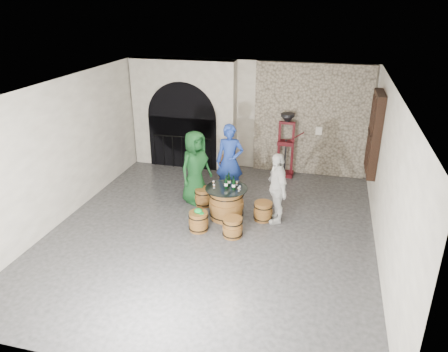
% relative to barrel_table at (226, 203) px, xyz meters
% --- Properties ---
extents(ground, '(8.00, 8.00, 0.00)m').
position_rel_barrel_table_xyz_m(ground, '(-0.16, -0.71, -0.38)').
color(ground, '#2B2B2D').
rests_on(ground, ground).
extents(wall_back, '(8.00, 0.00, 8.00)m').
position_rel_barrel_table_xyz_m(wall_back, '(-0.16, 3.29, 1.22)').
color(wall_back, silver).
rests_on(wall_back, ground).
extents(wall_front, '(8.00, 0.00, 8.00)m').
position_rel_barrel_table_xyz_m(wall_front, '(-0.16, -4.71, 1.22)').
color(wall_front, silver).
rests_on(wall_front, ground).
extents(wall_left, '(0.00, 8.00, 8.00)m').
position_rel_barrel_table_xyz_m(wall_left, '(-3.66, -0.71, 1.22)').
color(wall_left, silver).
rests_on(wall_left, ground).
extents(wall_right, '(0.00, 8.00, 8.00)m').
position_rel_barrel_table_xyz_m(wall_right, '(3.34, -0.71, 1.22)').
color(wall_right, silver).
rests_on(wall_right, ground).
extents(ceiling, '(8.00, 8.00, 0.00)m').
position_rel_barrel_table_xyz_m(ceiling, '(-0.16, -0.71, 2.82)').
color(ceiling, beige).
rests_on(ceiling, wall_back).
extents(stone_facing_panel, '(3.20, 0.12, 3.18)m').
position_rel_barrel_table_xyz_m(stone_facing_panel, '(1.64, 3.23, 1.22)').
color(stone_facing_panel, tan).
rests_on(stone_facing_panel, ground).
extents(arched_opening, '(3.10, 0.60, 3.19)m').
position_rel_barrel_table_xyz_m(arched_opening, '(-2.06, 3.03, 1.20)').
color(arched_opening, silver).
rests_on(arched_opening, ground).
extents(shuttered_window, '(0.23, 1.10, 2.00)m').
position_rel_barrel_table_xyz_m(shuttered_window, '(3.22, 1.69, 1.42)').
color(shuttered_window, black).
rests_on(shuttered_window, wall_right).
extents(barrel_table, '(0.99, 0.99, 0.76)m').
position_rel_barrel_table_xyz_m(barrel_table, '(0.00, 0.00, 0.00)').
color(barrel_table, brown).
rests_on(barrel_table, ground).
extents(barrel_stool_left, '(0.45, 0.45, 0.44)m').
position_rel_barrel_table_xyz_m(barrel_stool_left, '(-0.71, 0.49, -0.16)').
color(barrel_stool_left, brown).
rests_on(barrel_stool_left, ground).
extents(barrel_stool_far, '(0.45, 0.45, 0.44)m').
position_rel_barrel_table_xyz_m(barrel_stool_far, '(-0.15, 0.85, -0.16)').
color(barrel_stool_far, brown).
rests_on(barrel_stool_far, ground).
extents(barrel_stool_right, '(0.45, 0.45, 0.44)m').
position_rel_barrel_table_xyz_m(barrel_stool_right, '(0.86, 0.10, -0.16)').
color(barrel_stool_right, brown).
rests_on(barrel_stool_right, ground).
extents(barrel_stool_near_right, '(0.45, 0.45, 0.44)m').
position_rel_barrel_table_xyz_m(barrel_stool_near_right, '(0.34, -0.80, -0.16)').
color(barrel_stool_near_right, brown).
rests_on(barrel_stool_near_right, ground).
extents(barrel_stool_near_left, '(0.45, 0.45, 0.44)m').
position_rel_barrel_table_xyz_m(barrel_stool_near_left, '(-0.46, -0.73, -0.16)').
color(barrel_stool_near_left, brown).
rests_on(barrel_stool_near_left, ground).
extents(green_cap, '(0.23, 0.18, 0.10)m').
position_rel_barrel_table_xyz_m(green_cap, '(-0.45, -0.74, 0.10)').
color(green_cap, '#0D9331').
rests_on(green_cap, barrel_stool_near_left).
extents(person_green, '(0.96, 1.08, 1.86)m').
position_rel_barrel_table_xyz_m(person_green, '(-0.96, 0.65, 0.55)').
color(person_green, '#113D19').
rests_on(person_green, ground).
extents(person_blue, '(0.75, 0.54, 1.92)m').
position_rel_barrel_table_xyz_m(person_blue, '(-0.21, 1.19, 0.58)').
color(person_blue, navy).
rests_on(person_blue, ground).
extents(person_white, '(0.81, 1.05, 1.67)m').
position_rel_barrel_table_xyz_m(person_white, '(1.14, 0.14, 0.46)').
color(person_white, silver).
rests_on(person_white, ground).
extents(wine_bottle_left, '(0.08, 0.08, 0.32)m').
position_rel_barrel_table_xyz_m(wine_bottle_left, '(-0.00, -0.02, 0.52)').
color(wine_bottle_left, black).
rests_on(wine_bottle_left, barrel_table).
extents(wine_bottle_center, '(0.08, 0.08, 0.32)m').
position_rel_barrel_table_xyz_m(wine_bottle_center, '(0.18, -0.04, 0.52)').
color(wine_bottle_center, black).
rests_on(wine_bottle_center, barrel_table).
extents(wine_bottle_right, '(0.08, 0.08, 0.32)m').
position_rel_barrel_table_xyz_m(wine_bottle_right, '(0.02, 0.14, 0.52)').
color(wine_bottle_right, black).
rests_on(wine_bottle_right, barrel_table).
extents(tasting_glass_a, '(0.05, 0.05, 0.10)m').
position_rel_barrel_table_xyz_m(tasting_glass_a, '(-0.27, -0.08, 0.43)').
color(tasting_glass_a, '#B16122').
rests_on(tasting_glass_a, barrel_table).
extents(tasting_glass_b, '(0.05, 0.05, 0.10)m').
position_rel_barrel_table_xyz_m(tasting_glass_b, '(0.32, -0.01, 0.43)').
color(tasting_glass_b, '#B16122').
rests_on(tasting_glass_b, barrel_table).
extents(tasting_glass_c, '(0.05, 0.05, 0.10)m').
position_rel_barrel_table_xyz_m(tasting_glass_c, '(-0.06, 0.18, 0.43)').
color(tasting_glass_c, '#B16122').
rests_on(tasting_glass_c, barrel_table).
extents(tasting_glass_d, '(0.05, 0.05, 0.10)m').
position_rel_barrel_table_xyz_m(tasting_glass_d, '(0.20, 0.22, 0.43)').
color(tasting_glass_d, '#B16122').
rests_on(tasting_glass_d, barrel_table).
extents(tasting_glass_e, '(0.05, 0.05, 0.10)m').
position_rel_barrel_table_xyz_m(tasting_glass_e, '(0.31, -0.09, 0.43)').
color(tasting_glass_e, '#B16122').
rests_on(tasting_glass_e, barrel_table).
extents(tasting_glass_f, '(0.05, 0.05, 0.10)m').
position_rel_barrel_table_xyz_m(tasting_glass_f, '(-0.34, 0.12, 0.43)').
color(tasting_glass_f, '#B16122').
rests_on(tasting_glass_f, barrel_table).
extents(side_barrel, '(0.50, 0.50, 0.66)m').
position_rel_barrel_table_xyz_m(side_barrel, '(-0.55, 2.27, -0.05)').
color(side_barrel, brown).
rests_on(side_barrel, ground).
extents(corking_press, '(0.76, 0.43, 1.85)m').
position_rel_barrel_table_xyz_m(corking_press, '(1.02, 2.90, 0.70)').
color(corking_press, '#480C13').
rests_on(corking_press, ground).
extents(control_box, '(0.18, 0.10, 0.22)m').
position_rel_barrel_table_xyz_m(control_box, '(1.89, 3.15, 0.97)').
color(control_box, silver).
rests_on(control_box, wall_back).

